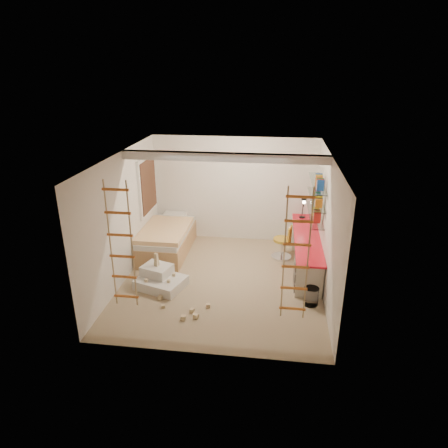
# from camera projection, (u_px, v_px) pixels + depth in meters

# --- Properties ---
(floor) EXTENTS (4.50, 4.50, 0.00)m
(floor) POSITION_uv_depth(u_px,v_px,m) (222.00, 281.00, 8.23)
(floor) COLOR #917E5E
(floor) RESTS_ON ground
(ceiling_beam) EXTENTS (4.00, 0.18, 0.16)m
(ceiling_beam) POSITION_uv_depth(u_px,v_px,m) (224.00, 157.00, 7.58)
(ceiling_beam) COLOR white
(ceiling_beam) RESTS_ON ceiling
(window_frame) EXTENTS (0.06, 1.15, 1.35)m
(window_frame) POSITION_uv_depth(u_px,v_px,m) (147.00, 185.00, 9.29)
(window_frame) COLOR white
(window_frame) RESTS_ON wall_left
(window_blind) EXTENTS (0.02, 1.00, 1.20)m
(window_blind) POSITION_uv_depth(u_px,v_px,m) (149.00, 185.00, 9.28)
(window_blind) COLOR #4C2D1E
(window_blind) RESTS_ON window_frame
(rope_ladder_left) EXTENTS (0.41, 0.04, 2.13)m
(rope_ladder_left) POSITION_uv_depth(u_px,v_px,m) (121.00, 246.00, 6.23)
(rope_ladder_left) COLOR #C05F20
(rope_ladder_left) RESTS_ON ceiling
(rope_ladder_right) EXTENTS (0.41, 0.04, 2.13)m
(rope_ladder_right) POSITION_uv_depth(u_px,v_px,m) (296.00, 256.00, 5.90)
(rope_ladder_right) COLOR orange
(rope_ladder_right) RESTS_ON ceiling
(waste_bin) EXTENTS (0.27, 0.27, 0.34)m
(waste_bin) POSITION_uv_depth(u_px,v_px,m) (311.00, 296.00, 7.37)
(waste_bin) COLOR white
(waste_bin) RESTS_ON floor
(desk) EXTENTS (0.56, 2.80, 0.75)m
(desk) POSITION_uv_depth(u_px,v_px,m) (306.00, 250.00, 8.67)
(desk) COLOR red
(desk) RESTS_ON floor
(shelves) EXTENTS (0.25, 1.80, 0.71)m
(shelves) POSITION_uv_depth(u_px,v_px,m) (316.00, 199.00, 8.49)
(shelves) COLOR white
(shelves) RESTS_ON wall_right
(bed) EXTENTS (1.02, 2.00, 0.69)m
(bed) POSITION_uv_depth(u_px,v_px,m) (167.00, 239.00, 9.42)
(bed) COLOR #AD7F51
(bed) RESTS_ON floor
(task_lamp) EXTENTS (0.14, 0.36, 0.57)m
(task_lamp) POSITION_uv_depth(u_px,v_px,m) (304.00, 204.00, 9.29)
(task_lamp) COLOR black
(task_lamp) RESTS_ON desk
(swivel_chair) EXTENTS (0.56, 0.56, 0.78)m
(swivel_chair) POSITION_uv_depth(u_px,v_px,m) (283.00, 246.00, 9.13)
(swivel_chair) COLOR #B68C23
(swivel_chair) RESTS_ON floor
(play_platform) EXTENTS (1.07, 0.94, 0.40)m
(play_platform) POSITION_uv_depth(u_px,v_px,m) (160.00, 279.00, 8.00)
(play_platform) COLOR silver
(play_platform) RESTS_ON floor
(toy_blocks) EXTENTS (1.36, 1.26, 0.67)m
(toy_blocks) POSITION_uv_depth(u_px,v_px,m) (171.00, 287.00, 7.57)
(toy_blocks) COLOR #CCB284
(toy_blocks) RESTS_ON floor
(books) EXTENTS (0.14, 0.70, 0.92)m
(books) POSITION_uv_depth(u_px,v_px,m) (317.00, 193.00, 8.45)
(books) COLOR red
(books) RESTS_ON shelves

